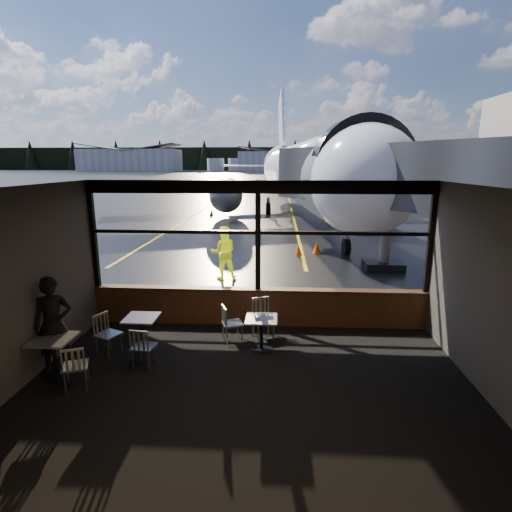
# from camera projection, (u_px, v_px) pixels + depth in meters

# --- Properties ---
(ground_plane) EXTENTS (520.00, 520.00, 0.00)m
(ground_plane) POSITION_uv_depth(u_px,v_px,m) (279.00, 175.00, 126.45)
(ground_plane) COLOR black
(ground_plane) RESTS_ON ground
(carpet_floor) EXTENTS (8.00, 6.00, 0.01)m
(carpet_floor) POSITION_uv_depth(u_px,v_px,m) (248.00, 392.00, 6.90)
(carpet_floor) COLOR black
(carpet_floor) RESTS_ON ground
(ceiling) EXTENTS (8.00, 6.00, 0.04)m
(ceiling) POSITION_uv_depth(u_px,v_px,m) (247.00, 188.00, 6.10)
(ceiling) COLOR #38332D
(ceiling) RESTS_ON ground
(wall_left) EXTENTS (0.04, 6.00, 3.50)m
(wall_left) POSITION_uv_depth(u_px,v_px,m) (12.00, 292.00, 6.74)
(wall_left) COLOR #4C443C
(wall_left) RESTS_ON ground
(wall_right) EXTENTS (0.04, 6.00, 3.50)m
(wall_right) POSITION_uv_depth(u_px,v_px,m) (501.00, 302.00, 6.27)
(wall_right) COLOR #4C443C
(wall_right) RESTS_ON ground
(wall_back) EXTENTS (8.00, 0.04, 3.50)m
(wall_back) POSITION_uv_depth(u_px,v_px,m) (221.00, 406.00, 3.59)
(wall_back) COLOR #4C443C
(wall_back) RESTS_ON ground
(window_sill) EXTENTS (8.00, 0.28, 0.90)m
(window_sill) POSITION_uv_depth(u_px,v_px,m) (258.00, 307.00, 9.72)
(window_sill) COLOR #4C2917
(window_sill) RESTS_ON ground
(window_header) EXTENTS (8.00, 0.18, 0.30)m
(window_header) POSITION_uv_depth(u_px,v_px,m) (258.00, 187.00, 9.05)
(window_header) COLOR black
(window_header) RESTS_ON ground
(mullion_left) EXTENTS (0.12, 0.12, 2.60)m
(mullion_left) POSITION_uv_depth(u_px,v_px,m) (93.00, 235.00, 9.55)
(mullion_left) COLOR black
(mullion_left) RESTS_ON ground
(mullion_centre) EXTENTS (0.12, 0.12, 2.60)m
(mullion_centre) POSITION_uv_depth(u_px,v_px,m) (258.00, 237.00, 9.32)
(mullion_centre) COLOR black
(mullion_centre) RESTS_ON ground
(mullion_right) EXTENTS (0.12, 0.12, 2.60)m
(mullion_right) POSITION_uv_depth(u_px,v_px,m) (431.00, 239.00, 9.09)
(mullion_right) COLOR black
(mullion_right) RESTS_ON ground
(window_transom) EXTENTS (8.00, 0.10, 0.08)m
(window_transom) POSITION_uv_depth(u_px,v_px,m) (258.00, 232.00, 9.29)
(window_transom) COLOR black
(window_transom) RESTS_ON ground
(airliner) EXTENTS (35.97, 41.79, 11.88)m
(airliner) POSITION_uv_depth(u_px,v_px,m) (304.00, 134.00, 28.71)
(airliner) COLOR white
(airliner) RESTS_ON ground_plane
(jet_bridge) EXTENTS (8.41, 10.28, 4.49)m
(jet_bridge) POSITION_uv_depth(u_px,v_px,m) (365.00, 209.00, 14.44)
(jet_bridge) COLOR #2B2B2D
(jet_bridge) RESTS_ON ground_plane
(cafe_table_near) EXTENTS (0.66, 0.66, 0.72)m
(cafe_table_near) POSITION_uv_depth(u_px,v_px,m) (261.00, 334.00, 8.40)
(cafe_table_near) COLOR #A39D96
(cafe_table_near) RESTS_ON carpet_floor
(cafe_table_mid) EXTENTS (0.67, 0.67, 0.73)m
(cafe_table_mid) POSITION_uv_depth(u_px,v_px,m) (142.00, 333.00, 8.43)
(cafe_table_mid) COLOR gray
(cafe_table_mid) RESTS_ON carpet_floor
(cafe_table_left) EXTENTS (0.70, 0.70, 0.77)m
(cafe_table_left) POSITION_uv_depth(u_px,v_px,m) (55.00, 358.00, 7.34)
(cafe_table_left) COLOR #ABA69E
(cafe_table_left) RESTS_ON carpet_floor
(chair_near_w) EXTENTS (0.61, 0.61, 0.87)m
(chair_near_w) POSITION_uv_depth(u_px,v_px,m) (232.00, 324.00, 8.76)
(chair_near_w) COLOR #BAB6A8
(chair_near_w) RESTS_ON carpet_floor
(chair_near_n) EXTENTS (0.66, 0.66, 0.93)m
(chair_near_n) POSITION_uv_depth(u_px,v_px,m) (263.00, 319.00, 8.95)
(chair_near_n) COLOR #ADA99C
(chair_near_n) RESTS_ON carpet_floor
(chair_mid_s) EXTENTS (0.52, 0.52, 0.85)m
(chair_mid_s) POSITION_uv_depth(u_px,v_px,m) (144.00, 347.00, 7.67)
(chair_mid_s) COLOR #B0AC9F
(chair_mid_s) RESTS_ON carpet_floor
(chair_mid_w) EXTENTS (0.64, 0.64, 0.89)m
(chair_mid_w) POSITION_uv_depth(u_px,v_px,m) (108.00, 335.00, 8.17)
(chair_mid_w) COLOR #AAA59A
(chair_mid_w) RESTS_ON carpet_floor
(chair_left_s) EXTENTS (0.60, 0.60, 0.85)m
(chair_left_s) POSITION_uv_depth(u_px,v_px,m) (75.00, 366.00, 6.94)
(chair_left_s) COLOR #BAB6A8
(chair_left_s) RESTS_ON carpet_floor
(passenger) EXTENTS (0.80, 0.68, 1.85)m
(passenger) POSITION_uv_depth(u_px,v_px,m) (53.00, 325.00, 7.46)
(passenger) COLOR black
(passenger) RESTS_ON carpet_floor
(ground_crew) EXTENTS (0.99, 0.84, 1.81)m
(ground_crew) POSITION_uv_depth(u_px,v_px,m) (224.00, 253.00, 13.56)
(ground_crew) COLOR #BFF219
(ground_crew) RESTS_ON ground_plane
(cone_nose) EXTENTS (0.37, 0.37, 0.52)m
(cone_nose) POSITION_uv_depth(u_px,v_px,m) (317.00, 248.00, 17.49)
(cone_nose) COLOR orange
(cone_nose) RESTS_ON ground_plane
(cone_wing) EXTENTS (0.35, 0.35, 0.49)m
(cone_wing) POSITION_uv_depth(u_px,v_px,m) (212.00, 212.00, 30.11)
(cone_wing) COLOR #DE3E07
(cone_wing) RESTS_ON ground_plane
(hangar_left) EXTENTS (45.00, 18.00, 11.00)m
(hangar_left) POSITION_uv_depth(u_px,v_px,m) (131.00, 159.00, 187.59)
(hangar_left) COLOR silver
(hangar_left) RESTS_ON ground_plane
(hangar_mid) EXTENTS (38.00, 15.00, 10.00)m
(hangar_mid) POSITION_uv_depth(u_px,v_px,m) (279.00, 160.00, 188.49)
(hangar_mid) COLOR silver
(hangar_mid) RESTS_ON ground_plane
(hangar_right) EXTENTS (50.00, 20.00, 12.00)m
(hangar_right) POSITION_uv_depth(u_px,v_px,m) (414.00, 158.00, 177.97)
(hangar_right) COLOR silver
(hangar_right) RESTS_ON ground_plane
(fuel_tank_a) EXTENTS (8.00, 8.00, 6.00)m
(fuel_tank_a) POSITION_uv_depth(u_px,v_px,m) (216.00, 165.00, 187.78)
(fuel_tank_a) COLOR silver
(fuel_tank_a) RESTS_ON ground_plane
(fuel_tank_b) EXTENTS (8.00, 8.00, 6.00)m
(fuel_tank_b) POSITION_uv_depth(u_px,v_px,m) (237.00, 165.00, 187.19)
(fuel_tank_b) COLOR silver
(fuel_tank_b) RESTS_ON ground_plane
(fuel_tank_c) EXTENTS (8.00, 8.00, 6.00)m
(fuel_tank_c) POSITION_uv_depth(u_px,v_px,m) (258.00, 165.00, 186.61)
(fuel_tank_c) COLOR silver
(fuel_tank_c) RESTS_ON ground_plane
(treeline) EXTENTS (360.00, 3.00, 12.00)m
(treeline) POSITION_uv_depth(u_px,v_px,m) (280.00, 159.00, 212.56)
(treeline) COLOR black
(treeline) RESTS_ON ground_plane
(cone_extra) EXTENTS (0.32, 0.32, 0.45)m
(cone_extra) POSITION_uv_depth(u_px,v_px,m) (298.00, 250.00, 17.17)
(cone_extra) COLOR #DD3E06
(cone_extra) RESTS_ON ground_plane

